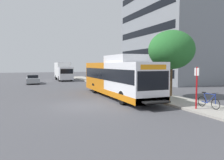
{
  "coord_description": "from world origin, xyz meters",
  "views": [
    {
      "loc": [
        -3.69,
        -14.38,
        2.88
      ],
      "look_at": [
        2.91,
        1.96,
        1.6
      ],
      "focal_mm": 34.22,
      "sensor_mm": 36.0,
      "label": 1
    }
  ],
  "objects_px": {
    "bus_stop_sign_pole": "(197,85)",
    "parked_car_far_lane": "(33,79)",
    "transit_bus": "(118,78)",
    "box_truck_background": "(63,71)",
    "bicycle_parked": "(208,101)",
    "street_tree_near_stop": "(171,50)"
  },
  "relations": [
    {
      "from": "transit_bus",
      "to": "bicycle_parked",
      "type": "bearing_deg",
      "value": -66.5
    },
    {
      "from": "parked_car_far_lane",
      "to": "box_truck_background",
      "type": "xyz_separation_m",
      "value": [
        5.37,
        5.07,
        1.08
      ]
    },
    {
      "from": "bicycle_parked",
      "to": "transit_bus",
      "type": "bearing_deg",
      "value": 113.5
    },
    {
      "from": "transit_bus",
      "to": "box_truck_background",
      "type": "bearing_deg",
      "value": 93.15
    },
    {
      "from": "street_tree_near_stop",
      "to": "transit_bus",
      "type": "bearing_deg",
      "value": 155.64
    },
    {
      "from": "bicycle_parked",
      "to": "street_tree_near_stop",
      "type": "relative_size",
      "value": 0.31
    },
    {
      "from": "bus_stop_sign_pole",
      "to": "bicycle_parked",
      "type": "xyz_separation_m",
      "value": [
        0.89,
        -0.12,
        -1.09
      ]
    },
    {
      "from": "parked_car_far_lane",
      "to": "transit_bus",
      "type": "bearing_deg",
      "value": -68.78
    },
    {
      "from": "box_truck_background",
      "to": "bus_stop_sign_pole",
      "type": "bearing_deg",
      "value": -83.23
    },
    {
      "from": "bus_stop_sign_pole",
      "to": "transit_bus",
      "type": "bearing_deg",
      "value": 107.58
    },
    {
      "from": "bicycle_parked",
      "to": "bus_stop_sign_pole",
      "type": "bearing_deg",
      "value": 172.25
    },
    {
      "from": "transit_bus",
      "to": "box_truck_background",
      "type": "distance_m",
      "value": 22.08
    },
    {
      "from": "bicycle_parked",
      "to": "street_tree_near_stop",
      "type": "distance_m",
      "value": 6.48
    },
    {
      "from": "bus_stop_sign_pole",
      "to": "box_truck_background",
      "type": "bearing_deg",
      "value": 96.77
    },
    {
      "from": "bicycle_parked",
      "to": "street_tree_near_stop",
      "type": "height_order",
      "value": "street_tree_near_stop"
    },
    {
      "from": "bus_stop_sign_pole",
      "to": "parked_car_far_lane",
      "type": "xyz_separation_m",
      "value": [
        -8.83,
        24.04,
        -0.99
      ]
    },
    {
      "from": "transit_bus",
      "to": "parked_car_far_lane",
      "type": "distance_m",
      "value": 18.23
    },
    {
      "from": "transit_bus",
      "to": "parked_car_far_lane",
      "type": "relative_size",
      "value": 2.72
    },
    {
      "from": "bus_stop_sign_pole",
      "to": "box_truck_background",
      "type": "height_order",
      "value": "box_truck_background"
    },
    {
      "from": "street_tree_near_stop",
      "to": "box_truck_background",
      "type": "distance_m",
      "value": 24.69
    },
    {
      "from": "box_truck_background",
      "to": "street_tree_near_stop",
      "type": "bearing_deg",
      "value": -77.18
    },
    {
      "from": "box_truck_background",
      "to": "transit_bus",
      "type": "bearing_deg",
      "value": -86.85
    }
  ]
}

